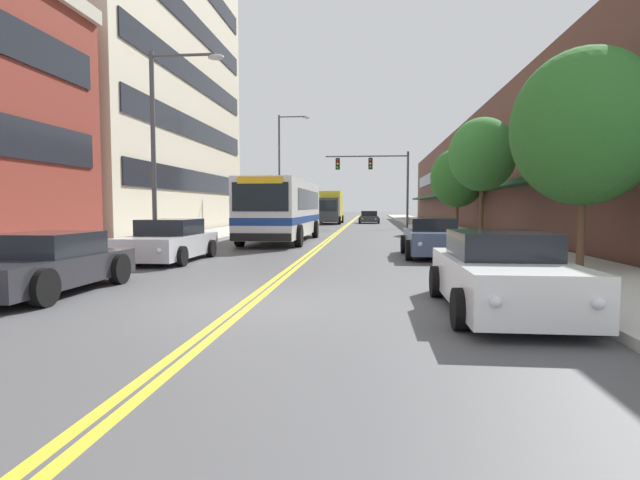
% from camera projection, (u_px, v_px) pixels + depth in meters
% --- Properties ---
extents(ground_plane, '(240.00, 240.00, 0.00)m').
position_uv_depth(ground_plane, '(346.00, 226.00, 46.00)').
color(ground_plane, '#4C4C4F').
extents(sidewalk_left, '(3.87, 106.00, 0.16)m').
position_uv_depth(sidewalk_left, '(267.00, 225.00, 46.75)').
color(sidewalk_left, '#B2ADA5').
rests_on(sidewalk_left, ground_plane).
extents(sidewalk_right, '(3.87, 106.00, 0.16)m').
position_uv_depth(sidewalk_right, '(428.00, 225.00, 45.25)').
color(sidewalk_right, '#B2ADA5').
rests_on(sidewalk_right, ground_plane).
extents(centre_line, '(0.34, 106.00, 0.01)m').
position_uv_depth(centre_line, '(346.00, 226.00, 46.00)').
color(centre_line, yellow).
rests_on(centre_line, ground_plane).
extents(office_tower_left, '(12.08, 22.62, 24.43)m').
position_uv_depth(office_tower_left, '(110.00, 54.00, 34.14)').
color(office_tower_left, beige).
rests_on(office_tower_left, ground_plane).
extents(storefront_row_right, '(9.10, 68.00, 8.51)m').
position_uv_depth(storefront_row_right, '(499.00, 179.00, 44.35)').
color(storefront_row_right, brown).
rests_on(storefront_row_right, ground_plane).
extents(city_bus, '(2.95, 10.79, 3.04)m').
position_uv_depth(city_bus, '(284.00, 208.00, 25.67)').
color(city_bus, silver).
rests_on(city_bus, ground_plane).
extents(car_silver_parked_left_near, '(2.15, 4.60, 1.37)m').
position_uv_depth(car_silver_parked_left_near, '(169.00, 242.00, 16.32)').
color(car_silver_parked_left_near, '#B7B7BC').
rests_on(car_silver_parked_left_near, ground_plane).
extents(car_charcoal_parked_left_mid, '(2.05, 4.46, 1.24)m').
position_uv_depth(car_charcoal_parked_left_mid, '(45.00, 265.00, 10.25)').
color(car_charcoal_parked_left_mid, '#232328').
rests_on(car_charcoal_parked_left_mid, ground_plane).
extents(car_champagne_parked_left_far, '(2.07, 4.23, 1.27)m').
position_uv_depth(car_champagne_parked_left_far, '(292.00, 220.00, 42.34)').
color(car_champagne_parked_left_far, beige).
rests_on(car_champagne_parked_left_far, ground_plane).
extents(car_white_parked_right_foreground, '(2.04, 4.41, 1.36)m').
position_uv_depth(car_white_parked_right_foreground, '(501.00, 275.00, 8.42)').
color(car_white_parked_right_foreground, white).
rests_on(car_white_parked_right_foreground, ground_plane).
extents(car_slate_blue_parked_right_mid, '(2.04, 4.33, 1.37)m').
position_uv_depth(car_slate_blue_parked_right_mid, '(432.00, 238.00, 17.73)').
color(car_slate_blue_parked_right_mid, '#475675').
rests_on(car_slate_blue_parked_right_mid, ground_plane).
extents(car_dark_grey_moving_lead, '(2.19, 4.21, 1.31)m').
position_uv_depth(car_dark_grey_moving_lead, '(369.00, 218.00, 53.26)').
color(car_dark_grey_moving_lead, '#38383D').
rests_on(car_dark_grey_moving_lead, ground_plane).
extents(box_truck, '(2.58, 6.99, 3.35)m').
position_uv_depth(box_truck, '(330.00, 207.00, 51.81)').
color(box_truck, '#38383D').
rests_on(box_truck, ground_plane).
extents(traffic_signal_mast, '(6.75, 0.38, 6.21)m').
position_uv_depth(traffic_signal_mast, '(379.00, 174.00, 40.40)').
color(traffic_signal_mast, '#47474C').
rests_on(traffic_signal_mast, ground_plane).
extents(street_lamp_left_near, '(2.64, 0.28, 7.09)m').
position_uv_depth(street_lamp_left_near, '(164.00, 133.00, 17.24)').
color(street_lamp_left_near, '#47474C').
rests_on(street_lamp_left_near, ground_plane).
extents(street_lamp_left_far, '(2.63, 0.28, 9.26)m').
position_uv_depth(street_lamp_left_far, '(283.00, 162.00, 41.07)').
color(street_lamp_left_far, '#47474C').
rests_on(street_lamp_left_far, ground_plane).
extents(street_tree_right_near, '(3.70, 3.70, 5.72)m').
position_uv_depth(street_tree_right_near, '(584.00, 127.00, 12.98)').
color(street_tree_right_near, brown).
rests_on(street_tree_right_near, sidewalk_right).
extents(street_tree_right_mid, '(2.90, 2.90, 5.49)m').
position_uv_depth(street_tree_right_mid, '(482.00, 155.00, 21.74)').
color(street_tree_right_mid, brown).
rests_on(street_tree_right_mid, sidewalk_right).
extents(street_tree_right_far, '(3.57, 3.57, 5.51)m').
position_uv_depth(street_tree_right_far, '(458.00, 178.00, 33.20)').
color(street_tree_right_far, brown).
rests_on(street_tree_right_far, sidewalk_right).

